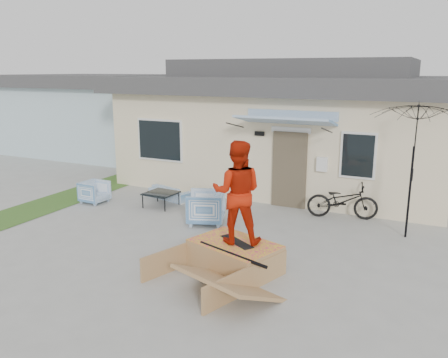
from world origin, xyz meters
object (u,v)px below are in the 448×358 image
at_px(armchair_right, 205,206).
at_px(skater, 237,190).
at_px(loveseat, 170,190).
at_px(armchair_left, 95,191).
at_px(patio_umbrella, 413,162).
at_px(skateboard, 237,241).
at_px(skate_ramp, 235,256).
at_px(bicycle, 343,197).
at_px(coffee_table, 161,199).

bearing_deg(armchair_right, skater, 19.98).
xyz_separation_m(loveseat, armchair_left, (-1.74, -1.29, 0.08)).
bearing_deg(patio_umbrella, skateboard, -130.68).
bearing_deg(skate_ramp, armchair_left, 175.26).
height_order(bicycle, skater, skater).
bearing_deg(armchair_right, skate_ramp, 19.05).
xyz_separation_m(loveseat, bicycle, (4.94, 0.38, 0.30)).
height_order(armchair_right, skater, skater).
height_order(loveseat, armchair_right, armchair_right).
xyz_separation_m(bicycle, skater, (-1.17, -3.98, 0.99)).
height_order(loveseat, skater, skater).
xyz_separation_m(armchair_left, patio_umbrella, (8.29, 0.92, 1.40)).
xyz_separation_m(coffee_table, skate_ramp, (3.57, -2.87, 0.07)).
height_order(skate_ramp, skateboard, skateboard).
xyz_separation_m(skate_ramp, skateboard, (0.02, 0.05, 0.29)).
relative_size(loveseat, coffee_table, 1.69).
height_order(armchair_left, bicycle, bicycle).
height_order(coffee_table, skateboard, skateboard).
bearing_deg(skateboard, skate_ramp, -76.39).
distance_m(armchair_left, coffee_table, 1.99).
bearing_deg(bicycle, armchair_left, 90.26).
relative_size(skateboard, skater, 0.44).
bearing_deg(skateboard, bicycle, 105.68).
distance_m(armchair_right, patio_umbrella, 4.89).
bearing_deg(patio_umbrella, armchair_left, -173.64).
xyz_separation_m(armchair_left, armchair_right, (3.71, -0.20, 0.10)).
distance_m(armchair_right, skater, 2.98).
bearing_deg(armchair_left, skateboard, -110.62).
bearing_deg(patio_umbrella, bicycle, 154.98).
relative_size(bicycle, skateboard, 2.08).
distance_m(armchair_right, skateboard, 2.77).
xyz_separation_m(loveseat, patio_umbrella, (6.54, -0.36, 1.48)).
height_order(coffee_table, bicycle, bicycle).
bearing_deg(armchair_left, skate_ramp, -111.12).
height_order(armchair_left, coffee_table, armchair_left).
relative_size(bicycle, patio_umbrella, 0.77).
bearing_deg(armchair_right, skateboard, 19.98).
height_order(armchair_right, coffee_table, armchair_right).
bearing_deg(bicycle, skateboard, 149.81).
xyz_separation_m(skate_ramp, skater, (0.02, 0.05, 1.29)).
bearing_deg(loveseat, bicycle, -161.28).
distance_m(loveseat, patio_umbrella, 6.72).
bearing_deg(coffee_table, armchair_left, -165.01).
bearing_deg(skateboard, coffee_table, 173.94).
distance_m(bicycle, patio_umbrella, 2.13).
relative_size(loveseat, skateboard, 1.60).
bearing_deg(patio_umbrella, coffee_table, -176.32).
height_order(bicycle, patio_umbrella, patio_umbrella).
height_order(loveseat, patio_umbrella, patio_umbrella).
bearing_deg(skateboard, patio_umbrella, 81.40).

